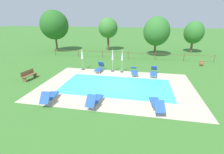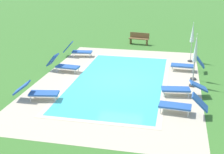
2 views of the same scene
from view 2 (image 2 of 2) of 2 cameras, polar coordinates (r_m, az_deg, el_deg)
name	(u,v)px [view 2 (image 2 of 2)]	position (r m, az deg, el deg)	size (l,w,h in m)	color
ground_plane	(119,81)	(16.37, 1.24, -0.72)	(160.00, 160.00, 0.00)	#3D752D
pool_deck_paving	(119,81)	(16.37, 1.24, -0.71)	(12.85, 8.26, 0.01)	beige
swimming_pool_water	(119,81)	(16.37, 1.24, -0.71)	(9.12, 4.53, 0.01)	#42CCD6
pool_coping_rim	(119,81)	(16.37, 1.25, -0.69)	(9.60, 5.01, 0.01)	beige
sun_lounger_north_near_steps	(187,64)	(18.29, 13.56, 2.23)	(0.68, 1.88, 0.99)	#2856A8
sun_lounger_north_mid	(78,51)	(20.85, -6.20, 4.80)	(0.82, 1.94, 0.97)	#2856A8
sun_lounger_north_far	(182,88)	(14.79, 12.67, -2.05)	(0.88, 2.14, 0.71)	#2856A8
sun_lounger_north_end	(63,65)	(17.92, -8.86, 2.19)	(0.78, 1.91, 0.99)	#2856A8
sun_lounger_south_near_corner	(182,105)	(13.00, 12.63, -5.01)	(0.76, 1.98, 0.91)	#2856A8
sun_lounger_south_mid	(38,92)	(14.39, -13.39, -2.65)	(0.93, 2.07, 0.85)	#2856A8
patio_umbrella_closed_row_west	(195,56)	(15.68, 14.84, 3.69)	(0.32, 0.32, 2.45)	#383838
patio_umbrella_closed_row_mid_west	(192,36)	(19.86, 14.41, 7.31)	(0.32, 0.32, 2.47)	#383838
patio_umbrella_closed_row_centre	(196,51)	(16.66, 14.98, 4.61)	(0.32, 0.32, 2.46)	#383838
wooden_bench_lawn_side	(139,38)	(24.08, 4.95, 7.05)	(0.65, 1.55, 0.87)	brown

